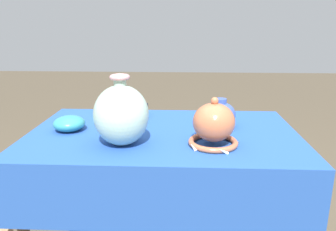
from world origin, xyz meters
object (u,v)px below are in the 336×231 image
object	(u,v)px
bowl_shallow_teal	(69,123)
vase_tall_bulbous	(121,115)
jar_round_cobalt	(220,114)
mosaic_tile_box	(130,110)
vase_dome_bell	(214,126)

from	to	relation	value
bowl_shallow_teal	vase_tall_bulbous	bearing A→B (deg)	-30.03
jar_round_cobalt	mosaic_tile_box	bearing A→B (deg)	161.33
vase_tall_bulbous	jar_round_cobalt	size ratio (longest dim) A/B	1.99
vase_dome_bell	jar_round_cobalt	distance (m)	0.24
mosaic_tile_box	vase_tall_bulbous	bearing A→B (deg)	-72.03
jar_round_cobalt	vase_dome_bell	bearing A→B (deg)	-102.09
vase_dome_bell	bowl_shallow_teal	bearing A→B (deg)	166.74
vase_tall_bulbous	jar_round_cobalt	xyz separation A→B (m)	(0.40, 0.24, -0.06)
vase_tall_bulbous	jar_round_cobalt	bearing A→B (deg)	31.01
vase_tall_bulbous	vase_dome_bell	distance (m)	0.35
mosaic_tile_box	jar_round_cobalt	bearing A→B (deg)	-5.22
vase_tall_bulbous	bowl_shallow_teal	bearing A→B (deg)	149.97
mosaic_tile_box	bowl_shallow_teal	bearing A→B (deg)	-120.41
vase_dome_bell	mosaic_tile_box	xyz separation A→B (m)	(-0.38, 0.38, -0.05)
vase_dome_bell	jar_round_cobalt	bearing A→B (deg)	77.91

